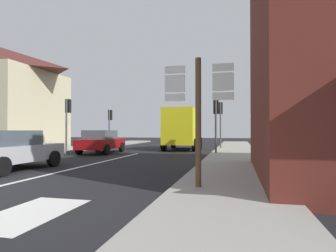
% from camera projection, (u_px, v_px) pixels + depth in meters
% --- Properties ---
extents(ground_plane, '(80.00, 80.00, 0.00)m').
position_uv_depth(ground_plane, '(126.00, 156.00, 16.46)').
color(ground_plane, black).
extents(sidewalk_right, '(2.70, 44.00, 0.14)m').
position_uv_depth(sidewalk_right, '(233.00, 161.00, 13.15)').
color(sidewalk_right, gray).
rests_on(sidewalk_right, ground).
extents(sidewalk_left, '(2.70, 44.00, 0.14)m').
position_uv_depth(sidewalk_left, '(10.00, 156.00, 15.88)').
color(sidewalk_left, gray).
rests_on(sidewalk_left, ground).
extents(lane_centre_stripe, '(0.16, 12.00, 0.01)m').
position_uv_depth(lane_centre_stripe, '(92.00, 164.00, 12.57)').
color(lane_centre_stripe, silver).
rests_on(lane_centre_stripe, ground).
extents(lane_turn_arrow, '(1.20, 2.20, 0.01)m').
position_uv_depth(lane_turn_arrow, '(30.00, 213.00, 5.18)').
color(lane_turn_arrow, silver).
rests_on(lane_turn_arrow, ground).
extents(sedan_near, '(1.97, 4.20, 1.47)m').
position_uv_depth(sedan_near, '(9.00, 150.00, 10.71)').
color(sedan_near, '#B7BABF').
rests_on(sedan_near, ground).
extents(sedan_far, '(2.14, 4.29, 1.47)m').
position_uv_depth(sedan_far, '(101.00, 141.00, 18.72)').
color(sedan_far, maroon).
rests_on(sedan_far, ground).
extents(delivery_truck, '(2.52, 5.02, 3.05)m').
position_uv_depth(delivery_truck, '(183.00, 128.00, 21.95)').
color(delivery_truck, yellow).
rests_on(delivery_truck, ground).
extents(route_sign_post, '(1.66, 0.14, 3.20)m').
position_uv_depth(route_sign_post, '(198.00, 112.00, 6.96)').
color(route_sign_post, brown).
rests_on(route_sign_post, ground).
extents(traffic_light_far_left, '(0.30, 0.49, 3.27)m').
position_uv_depth(traffic_light_far_left, '(110.00, 119.00, 25.86)').
color(traffic_light_far_left, '#47474C').
rests_on(traffic_light_far_left, ground).
extents(traffic_light_near_left, '(0.30, 0.49, 3.54)m').
position_uv_depth(traffic_light_near_left, '(68.00, 113.00, 19.41)').
color(traffic_light_near_left, '#47474C').
rests_on(traffic_light_near_left, ground).
extents(traffic_light_near_right, '(0.30, 0.49, 3.35)m').
position_uv_depth(traffic_light_near_right, '(216.00, 113.00, 17.45)').
color(traffic_light_near_right, '#47474C').
rests_on(traffic_light_near_right, ground).
extents(traffic_light_far_right, '(0.30, 0.49, 3.61)m').
position_uv_depth(traffic_light_far_right, '(221.00, 115.00, 22.36)').
color(traffic_light_far_right, '#47474C').
rests_on(traffic_light_far_right, ground).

